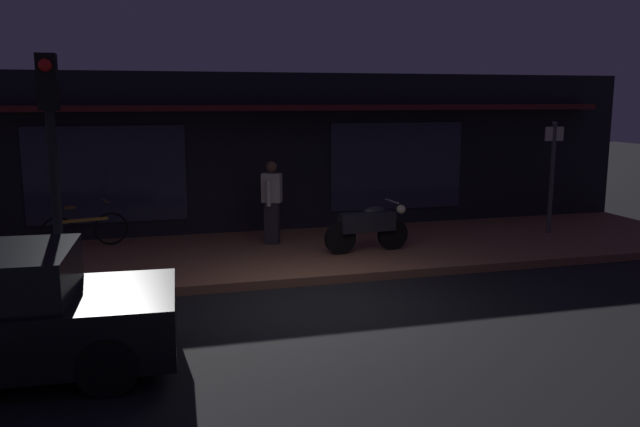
% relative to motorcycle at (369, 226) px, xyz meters
% --- Properties ---
extents(ground_plane, '(60.00, 60.00, 0.00)m').
position_rel_motorcycle_xyz_m(ground_plane, '(-1.62, -2.48, -0.65)').
color(ground_plane, black).
extents(sidewalk_slab, '(18.00, 4.00, 0.15)m').
position_rel_motorcycle_xyz_m(sidewalk_slab, '(-1.62, 0.52, -0.57)').
color(sidewalk_slab, brown).
rests_on(sidewalk_slab, ground_plane).
extents(storefront_building, '(18.00, 3.30, 3.60)m').
position_rel_motorcycle_xyz_m(storefront_building, '(-1.62, 3.91, 1.16)').
color(storefront_building, black).
rests_on(storefront_building, ground_plane).
extents(motorcycle, '(1.70, 0.55, 0.97)m').
position_rel_motorcycle_xyz_m(motorcycle, '(0.00, 0.00, 0.00)').
color(motorcycle, black).
rests_on(motorcycle, sidewalk_slab).
extents(bicycle_parked, '(1.62, 0.52, 0.91)m').
position_rel_motorcycle_xyz_m(bicycle_parked, '(-5.26, 1.81, -0.14)').
color(bicycle_parked, black).
rests_on(bicycle_parked, sidewalk_slab).
extents(person_bystander, '(0.44, 0.59, 1.67)m').
position_rel_motorcycle_xyz_m(person_bystander, '(-1.64, 1.16, 0.38)').
color(person_bystander, '#28232D').
rests_on(person_bystander, sidewalk_slab).
extents(sign_post, '(0.44, 0.09, 2.40)m').
position_rel_motorcycle_xyz_m(sign_post, '(4.41, 0.63, 0.86)').
color(sign_post, '#47474C').
rests_on(sign_post, sidewalk_slab).
extents(traffic_light_pole, '(0.24, 0.33, 3.60)m').
position_rel_motorcycle_xyz_m(traffic_light_pole, '(-5.21, -2.66, 1.83)').
color(traffic_light_pole, black).
rests_on(traffic_light_pole, ground_plane).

